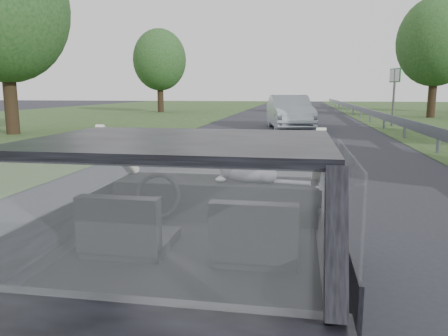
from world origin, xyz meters
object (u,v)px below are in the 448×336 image
at_px(subject_car, 200,238).
at_px(other_car, 289,112).
at_px(cat, 249,172).
at_px(highway_sign, 394,97).

height_order(subject_car, other_car, other_car).
height_order(cat, other_car, other_car).
bearing_deg(other_car, cat, -99.79).
height_order(cat, highway_sign, highway_sign).
distance_m(subject_car, cat, 0.73).
distance_m(subject_car, other_car, 17.08).
bearing_deg(other_car, subject_car, -100.69).
height_order(subject_car, cat, subject_car).
bearing_deg(other_car, highway_sign, 18.52).
xyz_separation_m(subject_car, highway_sign, (5.10, 19.76, 0.66)).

